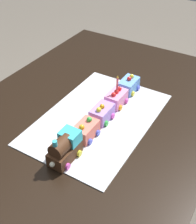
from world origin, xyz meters
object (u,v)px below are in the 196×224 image
cake_car_flatbed_coral (86,130)px  birthday_candle (117,83)px  cake_car_tanker_bubblegum (116,98)px  cake_car_gondola_sky_blue (129,85)px  cake_locomotive (65,148)px  cake_car_caboose_lavender (102,113)px  dining_table (93,131)px

cake_car_flatbed_coral → birthday_candle: birthday_candle is taller
cake_car_tanker_bubblegum → cake_car_gondola_sky_blue: same height
cake_locomotive → cake_car_caboose_lavender: size_ratio=1.40×
cake_car_flatbed_coral → cake_car_caboose_lavender: same height
cake_car_tanker_bubblegum → cake_car_gondola_sky_blue: (0.12, 0.00, -0.00)m
cake_car_caboose_lavender → birthday_candle: size_ratio=1.49×
dining_table → cake_car_caboose_lavender: (-0.03, -0.06, 0.14)m
cake_car_caboose_lavender → cake_car_tanker_bubblegum: 0.12m
dining_table → cake_car_gondola_sky_blue: 0.26m
cake_car_flatbed_coral → cake_car_caboose_lavender: 0.12m
cake_car_tanker_bubblegum → birthday_candle: bearing=0.0°
cake_locomotive → cake_car_caboose_lavender: (0.25, -0.00, -0.02)m
cake_car_gondola_sky_blue → cake_car_flatbed_coral: bearing=180.0°
cake_car_tanker_bubblegum → cake_car_flatbed_coral: bearing=180.0°
cake_locomotive → cake_car_tanker_bubblegum: 0.37m
cake_car_flatbed_coral → cake_car_tanker_bubblegum: size_ratio=1.00×
dining_table → cake_car_flatbed_coral: 0.21m
cake_locomotive → cake_car_flatbed_coral: 0.13m
dining_table → birthday_candle: bearing=-31.5°
cake_car_tanker_bubblegum → cake_car_gondola_sky_blue: 0.12m
cake_car_gondola_sky_blue → cake_locomotive: bearing=180.0°
dining_table → cake_car_flatbed_coral: size_ratio=14.00×
cake_car_flatbed_coral → cake_car_caboose_lavender: (0.12, 0.00, 0.00)m
cake_locomotive → cake_car_tanker_bubblegum: (0.36, -0.00, -0.02)m
birthday_candle → dining_table: bearing=148.5°
cake_car_flatbed_coral → cake_car_tanker_bubblegum: (0.24, -0.00, 0.00)m
dining_table → cake_locomotive: size_ratio=10.00×
cake_car_gondola_sky_blue → birthday_candle: 0.14m
cake_car_gondola_sky_blue → birthday_candle: size_ratio=1.49×
cake_car_flatbed_coral → birthday_candle: size_ratio=1.49×
dining_table → cake_car_caboose_lavender: bearing=-113.2°
cake_locomotive → dining_table: bearing=12.3°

